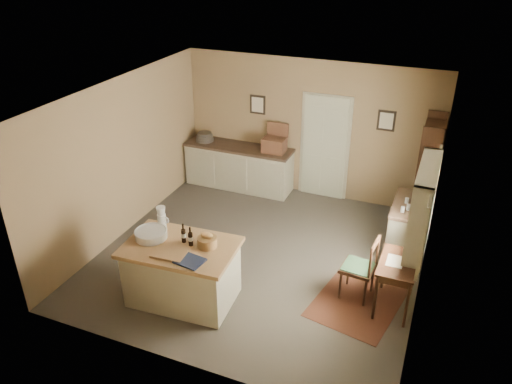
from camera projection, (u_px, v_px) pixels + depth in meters
ground at (260, 256)px, 8.21m from camera, size 5.00×5.00×0.00m
wall_back at (308, 129)px, 9.64m from camera, size 5.00×0.10×2.70m
wall_front at (177, 275)px, 5.53m from camera, size 5.00×0.10×2.70m
wall_left at (123, 157)px, 8.42m from camera, size 0.10×5.00×2.70m
wall_right at (432, 213)px, 6.75m from camera, size 0.10×5.00×2.70m
ceiling at (261, 96)px, 6.96m from camera, size 5.00×5.00×0.00m
door at (324, 146)px, 9.63m from camera, size 0.97×0.06×2.11m
framed_prints at (319, 112)px, 9.38m from camera, size 2.82×0.02×0.38m
window at (427, 206)px, 6.52m from camera, size 0.25×1.99×1.12m
work_island at (182, 271)px, 7.05m from camera, size 1.60×1.10×1.20m
sideboard at (239, 165)px, 10.24m from camera, size 2.22×0.63×1.18m
rug at (360, 298)px, 7.25m from camera, size 1.38×1.78×0.01m
writing_desk at (398, 268)px, 6.80m from camera, size 0.49×0.81×0.82m
desk_chair at (358, 268)px, 7.10m from camera, size 0.50×0.50×0.97m
right_cabinet at (409, 228)px, 8.11m from camera, size 0.61×1.09×0.99m
shelving_unit at (430, 175)px, 8.60m from camera, size 0.34×0.91×2.02m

